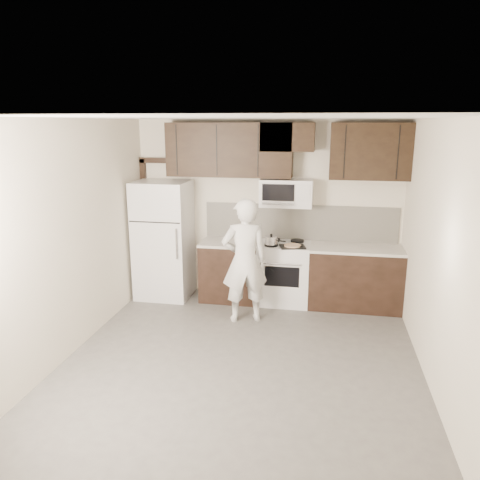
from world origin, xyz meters
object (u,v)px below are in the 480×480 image
(stove, at_px, (284,273))
(person, at_px, (245,261))
(microwave, at_px, (286,193))
(refrigerator, at_px, (164,240))

(stove, xyz_separation_m, person, (-0.46, -0.76, 0.39))
(microwave, xyz_separation_m, refrigerator, (-1.85, -0.17, -0.75))
(stove, relative_size, microwave, 1.24)
(stove, distance_m, person, 0.97)
(stove, xyz_separation_m, refrigerator, (-1.85, -0.05, 0.44))
(person, bearing_deg, stove, -140.66)
(refrigerator, xyz_separation_m, person, (1.38, -0.71, -0.05))
(stove, bearing_deg, refrigerator, -178.49)
(stove, xyz_separation_m, microwave, (-0.00, 0.12, 1.19))
(stove, distance_m, refrigerator, 1.90)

